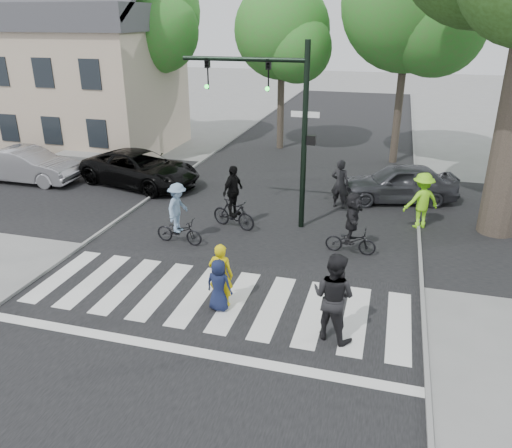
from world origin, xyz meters
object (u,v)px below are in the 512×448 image
(pedestrian_woman, at_px, (221,275))
(cyclist_mid, at_px, (233,203))
(cyclist_left, at_px, (178,218))
(car_suv, at_px, (141,169))
(cyclist_right, at_px, (352,227))
(traffic_signal, at_px, (279,110))
(pedestrian_adult, at_px, (333,297))
(pedestrian_child, at_px, (219,285))
(car_silver, at_px, (28,165))
(car_grey, at_px, (399,183))

(pedestrian_woman, distance_m, cyclist_mid, 4.91)
(cyclist_left, distance_m, car_suv, 6.38)
(cyclist_right, xyz_separation_m, car_suv, (-9.19, 4.29, -0.13))
(cyclist_left, xyz_separation_m, car_suv, (-3.94, 5.02, -0.13))
(pedestrian_woman, height_order, car_suv, pedestrian_woman)
(traffic_signal, bearing_deg, pedestrian_adult, -66.11)
(pedestrian_woman, xyz_separation_m, pedestrian_child, (0.01, -0.20, -0.16))
(pedestrian_woman, relative_size, pedestrian_child, 1.24)
(cyclist_mid, xyz_separation_m, car_silver, (-10.07, 2.49, -0.15))
(traffic_signal, bearing_deg, car_suv, 157.71)
(pedestrian_child, bearing_deg, cyclist_right, -118.28)
(car_silver, bearing_deg, cyclist_left, -115.05)
(traffic_signal, xyz_separation_m, car_suv, (-6.53, 2.68, -3.18))
(pedestrian_woman, distance_m, car_suv, 10.36)
(traffic_signal, height_order, pedestrian_woman, traffic_signal)
(pedestrian_adult, height_order, cyclist_left, pedestrian_adult)
(cyclist_mid, height_order, cyclist_right, cyclist_mid)
(traffic_signal, xyz_separation_m, pedestrian_child, (-0.10, -5.64, -3.24))
(cyclist_right, height_order, car_suv, cyclist_right)
(cyclist_mid, bearing_deg, cyclist_left, -127.35)
(pedestrian_woman, xyz_separation_m, car_suv, (-6.42, 8.12, -0.10))
(pedestrian_child, xyz_separation_m, cyclist_mid, (-1.24, 4.95, 0.23))
(pedestrian_child, relative_size, cyclist_left, 0.68)
(pedestrian_adult, relative_size, car_suv, 0.39)
(cyclist_mid, relative_size, car_silver, 0.48)
(pedestrian_child, bearing_deg, pedestrian_adult, 177.68)
(traffic_signal, relative_size, car_grey, 1.39)
(pedestrian_child, height_order, cyclist_right, cyclist_right)
(car_grey, bearing_deg, cyclist_left, -62.96)
(cyclist_right, distance_m, car_suv, 10.14)
(cyclist_right, height_order, car_silver, cyclist_right)
(pedestrian_woman, height_order, car_silver, pedestrian_woman)
(cyclist_left, distance_m, car_grey, 8.79)
(pedestrian_child, xyz_separation_m, car_suv, (-6.44, 8.32, 0.06))
(traffic_signal, height_order, car_grey, traffic_signal)
(car_grey, bearing_deg, traffic_signal, -63.02)
(traffic_signal, bearing_deg, cyclist_right, -31.30)
(pedestrian_child, bearing_deg, pedestrian_woman, -80.63)
(pedestrian_adult, bearing_deg, traffic_signal, -45.06)
(traffic_signal, xyz_separation_m, cyclist_left, (-2.59, -2.34, -3.05))
(car_grey, bearing_deg, cyclist_mid, -66.21)
(cyclist_right, xyz_separation_m, car_grey, (1.29, 5.15, -0.12))
(car_suv, bearing_deg, traffic_signal, -97.54)
(car_suv, bearing_deg, car_silver, 115.02)
(cyclist_right, bearing_deg, cyclist_left, -172.13)
(pedestrian_child, bearing_deg, car_grey, -107.72)
(pedestrian_child, distance_m, car_suv, 10.52)
(car_grey, bearing_deg, car_suv, -100.22)
(traffic_signal, xyz_separation_m, car_silver, (-11.41, 1.79, -3.16))
(pedestrian_child, bearing_deg, cyclist_mid, -69.89)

